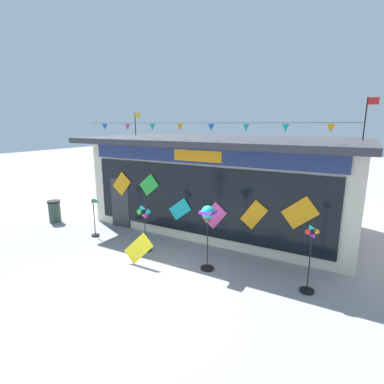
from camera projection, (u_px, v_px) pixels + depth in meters
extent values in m
plane|color=gray|center=(133.00, 286.00, 7.90)|extent=(80.00, 80.00, 0.00)
cube|color=beige|center=(226.00, 184.00, 12.44)|extent=(9.94, 4.86, 3.42)
cube|color=#333338|center=(222.00, 140.00, 11.62)|extent=(10.34, 5.85, 0.20)
cube|color=navy|center=(198.00, 156.00, 10.04)|extent=(9.15, 0.08, 0.53)
cube|color=orange|center=(197.00, 156.00, 10.01)|extent=(1.79, 0.04, 0.37)
cube|color=black|center=(198.00, 201.00, 10.39)|extent=(8.95, 0.06, 2.41)
cube|color=#333338|center=(120.00, 203.00, 12.25)|extent=(0.90, 0.07, 2.00)
cube|color=orange|center=(122.00, 184.00, 11.93)|extent=(0.95, 0.03, 0.98)
cube|color=green|center=(149.00, 185.00, 11.25)|extent=(0.90, 0.03, 0.87)
cube|color=#19B7BC|center=(180.00, 209.00, 10.75)|extent=(0.93, 0.03, 0.87)
cube|color=#EA4CA3|center=(214.00, 215.00, 10.10)|extent=(0.92, 0.03, 0.96)
cube|color=orange|center=(254.00, 215.00, 9.39)|extent=(0.89, 0.03, 0.97)
cube|color=orange|center=(300.00, 213.00, 8.67)|extent=(1.08, 0.03, 1.04)
cylinder|color=black|center=(195.00, 123.00, 9.66)|extent=(9.54, 0.01, 0.01)
cone|color=blue|center=(105.00, 127.00, 11.63)|extent=(0.20, 0.20, 0.22)
cone|color=#EA4CA3|center=(127.00, 127.00, 11.08)|extent=(0.20, 0.20, 0.22)
cone|color=#19B7BC|center=(152.00, 127.00, 10.52)|extent=(0.20, 0.20, 0.22)
cone|color=orange|center=(180.00, 127.00, 9.96)|extent=(0.20, 0.20, 0.22)
cone|color=blue|center=(211.00, 127.00, 9.41)|extent=(0.20, 0.20, 0.22)
cone|color=#19B7BC|center=(246.00, 128.00, 8.85)|extent=(0.20, 0.20, 0.22)
cone|color=#19B7BC|center=(286.00, 128.00, 8.30)|extent=(0.20, 0.20, 0.22)
cone|color=orange|center=(331.00, 128.00, 7.74)|extent=(0.20, 0.20, 0.22)
cylinder|color=black|center=(135.00, 124.00, 14.19)|extent=(0.04, 0.04, 1.03)
cube|color=yellow|center=(138.00, 115.00, 14.03)|extent=(0.32, 0.02, 0.22)
cylinder|color=black|center=(365.00, 119.00, 9.57)|extent=(0.04, 0.04, 1.34)
cube|color=red|center=(373.00, 101.00, 9.37)|extent=(0.32, 0.02, 0.22)
cylinder|color=black|center=(96.00, 235.00, 11.40)|extent=(0.29, 0.29, 0.06)
cylinder|color=black|center=(94.00, 219.00, 11.26)|extent=(0.03, 0.03, 1.36)
cone|color=green|center=(97.00, 202.00, 11.00)|extent=(0.45, 0.24, 0.16)
cylinder|color=#EA4CA3|center=(93.00, 201.00, 11.11)|extent=(0.03, 0.16, 0.16)
cylinder|color=black|center=(146.00, 249.00, 10.11)|extent=(0.40, 0.40, 0.06)
cylinder|color=black|center=(145.00, 231.00, 9.96)|extent=(0.03, 0.03, 1.35)
cylinder|color=black|center=(144.00, 212.00, 9.78)|extent=(0.06, 0.04, 0.06)
cone|color=#19B7BC|center=(147.00, 212.00, 9.72)|extent=(0.17, 0.18, 0.17)
cone|color=#19B7BC|center=(143.00, 208.00, 9.75)|extent=(0.18, 0.17, 0.17)
cone|color=green|center=(141.00, 211.00, 9.84)|extent=(0.17, 0.18, 0.17)
cone|color=#EA4CA3|center=(144.00, 215.00, 9.81)|extent=(0.18, 0.17, 0.17)
cylinder|color=black|center=(207.00, 268.00, 8.79)|extent=(0.39, 0.39, 0.06)
cylinder|color=black|center=(207.00, 244.00, 8.63)|extent=(0.03, 0.03, 1.55)
sphere|color=#19B7BC|center=(208.00, 212.00, 8.41)|extent=(0.37, 0.37, 0.37)
cube|color=purple|center=(208.00, 212.00, 8.41)|extent=(0.38, 0.38, 0.08)
cube|color=brown|center=(208.00, 220.00, 8.47)|extent=(0.10, 0.10, 0.10)
cylinder|color=black|center=(307.00, 291.00, 7.60)|extent=(0.35, 0.35, 0.06)
cylinder|color=black|center=(309.00, 262.00, 7.43)|extent=(0.03, 0.03, 1.62)
cylinder|color=black|center=(312.00, 232.00, 7.22)|extent=(0.06, 0.04, 0.06)
cone|color=orange|center=(316.00, 232.00, 7.17)|extent=(0.13, 0.14, 0.13)
cone|color=#19B7BC|center=(312.00, 228.00, 7.20)|extent=(0.14, 0.13, 0.13)
cone|color=red|center=(308.00, 231.00, 7.26)|extent=(0.13, 0.14, 0.13)
cone|color=purple|center=(312.00, 235.00, 7.24)|extent=(0.14, 0.13, 0.13)
cylinder|color=#2D4238|center=(55.00, 212.00, 12.96)|extent=(0.48, 0.48, 0.86)
cylinder|color=black|center=(54.00, 202.00, 12.85)|extent=(0.52, 0.52, 0.08)
cube|color=yellow|center=(139.00, 248.00, 9.02)|extent=(1.00, 0.20, 1.00)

